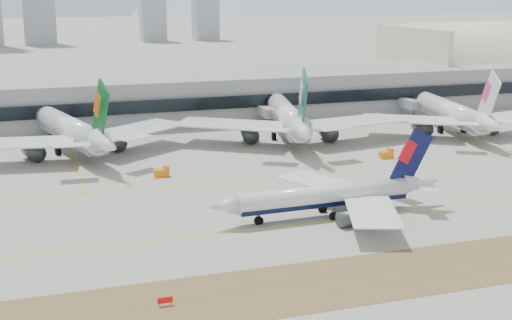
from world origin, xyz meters
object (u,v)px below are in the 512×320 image
object	(u,v)px
widebody_eva	(73,132)
widebody_cathay	(289,119)
taxiing_airliner	(332,196)
hangar	(499,90)
terminal	(157,97)
widebody_china_air	(455,114)

from	to	relation	value
widebody_eva	widebody_cathay	distance (m)	61.63
taxiing_airliner	hangar	xyz separation A→B (m)	(142.08, 136.73, -3.89)
widebody_eva	terminal	xyz separation A→B (m)	(31.69, 45.45, 1.27)
widebody_eva	widebody_cathay	size ratio (longest dim) A/B	0.95
hangar	terminal	bearing A→B (deg)	-172.57
widebody_cathay	terminal	xyz separation A→B (m)	(-29.90, 47.44, 0.99)
widebody_china_air	terminal	xyz separation A→B (m)	(-82.07, 54.18, 1.53)
taxiing_airliner	widebody_china_air	distance (m)	93.47
widebody_cathay	hangar	distance (m)	141.96
widebody_cathay	widebody_china_air	bearing A→B (deg)	-84.82
widebody_china_air	terminal	world-z (taller)	widebody_china_air
taxiing_airliner	terminal	distance (m)	117.28
terminal	hangar	world-z (taller)	hangar
taxiing_airliner	widebody_cathay	world-z (taller)	widebody_cathay
taxiing_airliner	widebody_eva	world-z (taller)	widebody_eva
widebody_eva	terminal	distance (m)	55.42
hangar	widebody_china_air	bearing A→B (deg)	-134.28
taxiing_airliner	widebody_cathay	distance (m)	71.32
widebody_cathay	hangar	size ratio (longest dim) A/B	0.74
widebody_china_air	widebody_cathay	bearing A→B (deg)	93.22
widebody_china_air	terminal	bearing A→B (deg)	67.14
widebody_cathay	hangar	xyz separation A→B (m)	(124.66, 67.61, -6.38)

